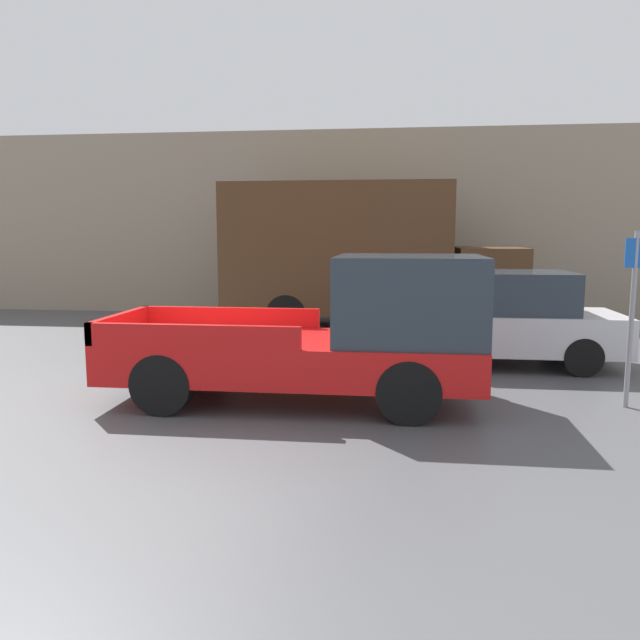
{
  "coord_description": "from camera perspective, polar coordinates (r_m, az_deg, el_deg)",
  "views": [
    {
      "loc": [
        2.96,
        -8.63,
        2.45
      ],
      "look_at": [
        1.75,
        1.08,
        1.06
      ],
      "focal_mm": 35.0,
      "sensor_mm": 36.0,
      "label": 1
    }
  ],
  "objects": [
    {
      "name": "car",
      "position": [
        11.96,
        15.74,
        0.12
      ],
      "size": [
        4.48,
        1.87,
        1.73
      ],
      "color": "silver",
      "rests_on": "ground"
    },
    {
      "name": "parking_sign",
      "position": [
        9.61,
        26.65,
        0.86
      ],
      "size": [
        0.3,
        0.07,
        2.46
      ],
      "color": "gray",
      "rests_on": "ground"
    },
    {
      "name": "delivery_truck",
      "position": [
        15.64,
        3.41,
        6.08
      ],
      "size": [
        7.23,
        2.53,
        3.61
      ],
      "color": "#472D19",
      "rests_on": "ground"
    },
    {
      "name": "ground_plane",
      "position": [
        9.45,
        -11.5,
        -7.11
      ],
      "size": [
        60.0,
        60.0,
        0.0
      ],
      "primitive_type": "plane",
      "color": "#4C4C4F"
    },
    {
      "name": "pickup_truck",
      "position": [
        8.87,
        1.42,
        -1.37
      ],
      "size": [
        5.3,
        2.0,
        2.12
      ],
      "color": "red",
      "rests_on": "ground"
    },
    {
      "name": "building_wall",
      "position": [
        18.6,
        -2.05,
        8.78
      ],
      "size": [
        28.0,
        0.15,
        5.36
      ],
      "color": "gray",
      "rests_on": "ground"
    }
  ]
}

